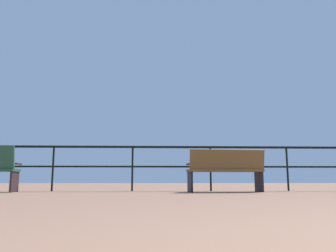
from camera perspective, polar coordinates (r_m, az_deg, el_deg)
name	(u,v)px	position (r m, az deg, el deg)	size (l,w,h in m)	color
pier_railing	(210,158)	(7.98, 7.17, -5.38)	(18.21, 0.05, 1.04)	black
bench_near_left	(226,168)	(7.26, 9.74, -7.04)	(1.63, 0.75, 0.88)	brown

